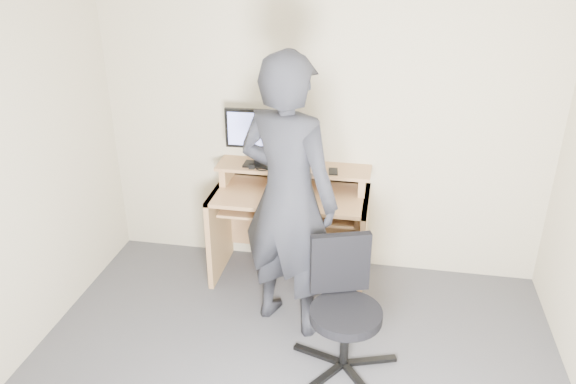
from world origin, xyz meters
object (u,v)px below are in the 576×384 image
(desk, at_px, (292,212))
(person, at_px, (288,198))
(monitor, at_px, (256,132))
(office_chair, at_px, (344,302))

(desk, relative_size, person, 0.61)
(desk, xyz_separation_m, monitor, (-0.28, 0.04, 0.64))
(desk, distance_m, office_chair, 1.13)
(office_chair, distance_m, person, 0.76)
(monitor, height_order, office_chair, monitor)
(monitor, bearing_deg, office_chair, -54.70)
(desk, xyz_separation_m, person, (0.09, -0.64, 0.43))
(monitor, distance_m, office_chair, 1.49)
(monitor, distance_m, person, 0.80)
(monitor, xyz_separation_m, office_chair, (0.79, -1.04, -0.71))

